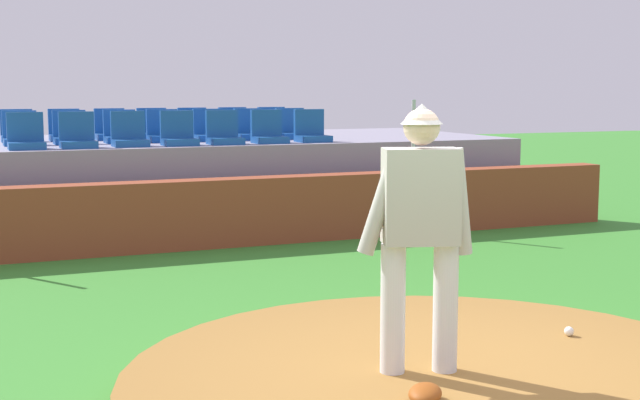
{
  "coord_description": "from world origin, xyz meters",
  "views": [
    {
      "loc": [
        -2.95,
        -4.88,
        2.14
      ],
      "look_at": [
        0.0,
        2.27,
        1.15
      ],
      "focal_mm": 49.12,
      "sensor_mm": 36.0,
      "label": 1
    }
  ],
  "objects_px": {
    "pitcher": "(420,219)",
    "stadium_chair_13": "(292,129)",
    "stadium_chair_2": "(129,135)",
    "stadium_chair_15": "(65,131)",
    "stadium_chair_6": "(311,132)",
    "stadium_chair_12": "(250,130)",
    "stadium_chair_18": "(194,128)",
    "stadium_chair_0": "(26,138)",
    "stadium_chair_20": "(273,127)",
    "stadium_chair_17": "(153,129)",
    "stadium_chair_19": "(234,128)",
    "baseball": "(569,331)",
    "stadium_chair_7": "(20,134)",
    "stadium_chair_9": "(121,133)",
    "stadium_chair_1": "(78,137)",
    "stadium_chair_10": "(164,132)",
    "stadium_chair_11": "(210,131)",
    "stadium_chair_5": "(268,133)",
    "stadium_chair_4": "(224,134)",
    "stadium_chair_16": "(111,130)",
    "stadium_chair_8": "(70,133)",
    "stadium_chair_14": "(17,132)",
    "stadium_chair_3": "(178,135)",
    "fielding_glove": "(425,394)"
  },
  "relations": [
    {
      "from": "stadium_chair_6",
      "to": "stadium_chair_7",
      "type": "height_order",
      "value": "same"
    },
    {
      "from": "pitcher",
      "to": "stadium_chair_13",
      "type": "height_order",
      "value": "pitcher"
    },
    {
      "from": "stadium_chair_4",
      "to": "stadium_chair_7",
      "type": "relative_size",
      "value": 1.0
    },
    {
      "from": "baseball",
      "to": "stadium_chair_20",
      "type": "xyz_separation_m",
      "value": [
        0.77,
        9.01,
        1.19
      ]
    },
    {
      "from": "stadium_chair_20",
      "to": "stadium_chair_15",
      "type": "bearing_deg",
      "value": -0.09
    },
    {
      "from": "stadium_chair_4",
      "to": "baseball",
      "type": "bearing_deg",
      "value": 95.03
    },
    {
      "from": "pitcher",
      "to": "stadium_chair_18",
      "type": "bearing_deg",
      "value": 102.41
    },
    {
      "from": "stadium_chair_0",
      "to": "stadium_chair_20",
      "type": "height_order",
      "value": "same"
    },
    {
      "from": "stadium_chair_0",
      "to": "stadium_chair_7",
      "type": "relative_size",
      "value": 1.0
    },
    {
      "from": "stadium_chair_7",
      "to": "stadium_chair_10",
      "type": "xyz_separation_m",
      "value": [
        2.1,
        0.01,
        0.0
      ]
    },
    {
      "from": "stadium_chair_2",
      "to": "stadium_chair_13",
      "type": "relative_size",
      "value": 1.0
    },
    {
      "from": "pitcher",
      "to": "fielding_glove",
      "type": "bearing_deg",
      "value": -97.09
    },
    {
      "from": "pitcher",
      "to": "stadium_chair_11",
      "type": "relative_size",
      "value": 3.58
    },
    {
      "from": "stadium_chair_0",
      "to": "stadium_chair_12",
      "type": "height_order",
      "value": "same"
    },
    {
      "from": "stadium_chair_15",
      "to": "stadium_chair_19",
      "type": "bearing_deg",
      "value": -179.34
    },
    {
      "from": "stadium_chair_9",
      "to": "stadium_chair_10",
      "type": "xyz_separation_m",
      "value": [
        0.66,
        -0.0,
        0.0
      ]
    },
    {
      "from": "stadium_chair_14",
      "to": "stadium_chair_17",
      "type": "relative_size",
      "value": 1.0
    },
    {
      "from": "stadium_chair_11",
      "to": "stadium_chair_14",
      "type": "xyz_separation_m",
      "value": [
        -2.82,
        0.94,
        0.0
      ]
    },
    {
      "from": "stadium_chair_0",
      "to": "stadium_chair_14",
      "type": "distance_m",
      "value": 1.82
    },
    {
      "from": "stadium_chair_12",
      "to": "stadium_chair_18",
      "type": "distance_m",
      "value": 1.13
    },
    {
      "from": "baseball",
      "to": "stadium_chair_9",
      "type": "distance_m",
      "value": 8.45
    },
    {
      "from": "stadium_chair_5",
      "to": "stadium_chair_13",
      "type": "bearing_deg",
      "value": -128.7
    },
    {
      "from": "stadium_chair_17",
      "to": "stadium_chair_4",
      "type": "bearing_deg",
      "value": 110.18
    },
    {
      "from": "baseball",
      "to": "stadium_chair_11",
      "type": "distance_m",
      "value": 8.21
    },
    {
      "from": "baseball",
      "to": "stadium_chair_2",
      "type": "relative_size",
      "value": 0.15
    },
    {
      "from": "stadium_chair_0",
      "to": "stadium_chair_15",
      "type": "distance_m",
      "value": 1.93
    },
    {
      "from": "stadium_chair_5",
      "to": "stadium_chair_6",
      "type": "xyz_separation_m",
      "value": [
        0.71,
        0.03,
        0.0
      ]
    },
    {
      "from": "stadium_chair_1",
      "to": "stadium_chair_19",
      "type": "xyz_separation_m",
      "value": [
        2.82,
        1.84,
        0.0
      ]
    },
    {
      "from": "stadium_chair_16",
      "to": "stadium_chair_19",
      "type": "bearing_deg",
      "value": -179.01
    },
    {
      "from": "stadium_chair_0",
      "to": "stadium_chair_18",
      "type": "height_order",
      "value": "same"
    },
    {
      "from": "stadium_chair_17",
      "to": "stadium_chair_19",
      "type": "relative_size",
      "value": 1.0
    },
    {
      "from": "stadium_chair_5",
      "to": "stadium_chair_8",
      "type": "relative_size",
      "value": 1.0
    },
    {
      "from": "stadium_chair_5",
      "to": "stadium_chair_6",
      "type": "height_order",
      "value": "same"
    },
    {
      "from": "stadium_chair_0",
      "to": "stadium_chair_20",
      "type": "xyz_separation_m",
      "value": [
        4.19,
        1.79,
        0.0
      ]
    },
    {
      "from": "stadium_chair_10",
      "to": "stadium_chair_14",
      "type": "bearing_deg",
      "value": -23.68
    },
    {
      "from": "stadium_chair_10",
      "to": "stadium_chair_13",
      "type": "xyz_separation_m",
      "value": [
        2.11,
        -0.01,
        0.0
      ]
    },
    {
      "from": "stadium_chair_1",
      "to": "stadium_chair_17",
      "type": "height_order",
      "value": "same"
    },
    {
      "from": "stadium_chair_10",
      "to": "stadium_chair_11",
      "type": "distance_m",
      "value": 0.73
    },
    {
      "from": "stadium_chair_1",
      "to": "stadium_chair_19",
      "type": "height_order",
      "value": "same"
    },
    {
      "from": "stadium_chair_2",
      "to": "stadium_chair_3",
      "type": "distance_m",
      "value": 0.7
    },
    {
      "from": "stadium_chair_5",
      "to": "stadium_chair_7",
      "type": "distance_m",
      "value": 3.62
    },
    {
      "from": "stadium_chair_10",
      "to": "stadium_chair_16",
      "type": "height_order",
      "value": "same"
    },
    {
      "from": "stadium_chair_2",
      "to": "stadium_chair_6",
      "type": "height_order",
      "value": "same"
    },
    {
      "from": "baseball",
      "to": "stadium_chair_0",
      "type": "height_order",
      "value": "stadium_chair_0"
    },
    {
      "from": "stadium_chair_18",
      "to": "stadium_chair_8",
      "type": "bearing_deg",
      "value": 23.0
    },
    {
      "from": "stadium_chair_5",
      "to": "stadium_chair_14",
      "type": "distance_m",
      "value": 3.93
    },
    {
      "from": "baseball",
      "to": "stadium_chair_17",
      "type": "relative_size",
      "value": 0.15
    },
    {
      "from": "baseball",
      "to": "stadium_chair_15",
      "type": "bearing_deg",
      "value": 106.73
    },
    {
      "from": "pitcher",
      "to": "stadium_chair_8",
      "type": "xyz_separation_m",
      "value": [
        -1.25,
        8.44,
        0.18
      ]
    },
    {
      "from": "stadium_chair_2",
      "to": "stadium_chair_15",
      "type": "height_order",
      "value": "same"
    }
  ]
}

